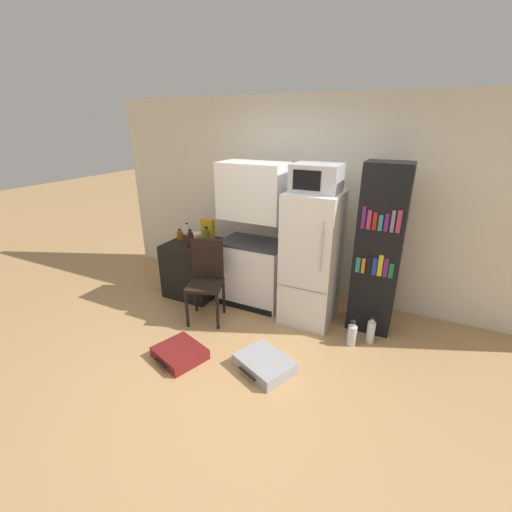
{
  "coord_description": "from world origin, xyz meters",
  "views": [
    {
      "loc": [
        1.32,
        -2.32,
        2.29
      ],
      "look_at": [
        -0.23,
        0.85,
        0.89
      ],
      "focal_mm": 24.0,
      "sensor_mm": 36.0,
      "label": 1
    }
  ],
  "objects_px": {
    "cereal_box": "(208,230)",
    "suitcase_small_flat": "(180,353)",
    "bottle_amber_beer": "(180,235)",
    "microwave": "(317,178)",
    "kitchen_hutch": "(253,242)",
    "suitcase_large_flat": "(264,364)",
    "water_bottle_front": "(371,331)",
    "bottle_olive_oil": "(207,237)",
    "refrigerator": "(311,259)",
    "bookshelf": "(378,251)",
    "bottle_milk_white": "(187,230)",
    "side_table": "(195,267)",
    "water_bottle_middle": "(352,335)",
    "chair": "(206,274)",
    "bottle_wine_dark": "(191,240)",
    "bowl": "(197,235)"
  },
  "relations": [
    {
      "from": "kitchen_hutch",
      "to": "bottle_olive_oil",
      "type": "xyz_separation_m",
      "value": [
        -0.64,
        -0.09,
        -0.01
      ]
    },
    {
      "from": "bottle_amber_beer",
      "to": "bowl",
      "type": "bearing_deg",
      "value": 64.43
    },
    {
      "from": "bookshelf",
      "to": "water_bottle_middle",
      "type": "distance_m",
      "value": 0.96
    },
    {
      "from": "bookshelf",
      "to": "cereal_box",
      "type": "xyz_separation_m",
      "value": [
        -2.24,
        0.0,
        -0.06
      ]
    },
    {
      "from": "side_table",
      "to": "water_bottle_middle",
      "type": "distance_m",
      "value": 2.29
    },
    {
      "from": "bottle_amber_beer",
      "to": "suitcase_small_flat",
      "type": "bearing_deg",
      "value": -54.39
    },
    {
      "from": "cereal_box",
      "to": "water_bottle_middle",
      "type": "relative_size",
      "value": 1.02
    },
    {
      "from": "bottle_milk_white",
      "to": "suitcase_large_flat",
      "type": "height_order",
      "value": "bottle_milk_white"
    },
    {
      "from": "bottle_amber_beer",
      "to": "water_bottle_front",
      "type": "height_order",
      "value": "bottle_amber_beer"
    },
    {
      "from": "water_bottle_middle",
      "to": "suitcase_large_flat",
      "type": "bearing_deg",
      "value": -131.26
    },
    {
      "from": "bowl",
      "to": "suitcase_large_flat",
      "type": "bearing_deg",
      "value": -38.26
    },
    {
      "from": "bottle_wine_dark",
      "to": "chair",
      "type": "distance_m",
      "value": 0.6
    },
    {
      "from": "suitcase_large_flat",
      "to": "suitcase_small_flat",
      "type": "xyz_separation_m",
      "value": [
        -0.86,
        -0.23,
        -0.01
      ]
    },
    {
      "from": "bottle_milk_white",
      "to": "cereal_box",
      "type": "height_order",
      "value": "cereal_box"
    },
    {
      "from": "chair",
      "to": "water_bottle_front",
      "type": "height_order",
      "value": "chair"
    },
    {
      "from": "cereal_box",
      "to": "suitcase_small_flat",
      "type": "height_order",
      "value": "cereal_box"
    },
    {
      "from": "bookshelf",
      "to": "bottle_olive_oil",
      "type": "bearing_deg",
      "value": -175.38
    },
    {
      "from": "cereal_box",
      "to": "suitcase_small_flat",
      "type": "bearing_deg",
      "value": -68.33
    },
    {
      "from": "side_table",
      "to": "chair",
      "type": "distance_m",
      "value": 0.73
    },
    {
      "from": "bowl",
      "to": "cereal_box",
      "type": "relative_size",
      "value": 0.57
    },
    {
      "from": "chair",
      "to": "water_bottle_middle",
      "type": "xyz_separation_m",
      "value": [
        1.74,
        0.18,
        -0.45
      ]
    },
    {
      "from": "bottle_milk_white",
      "to": "suitcase_small_flat",
      "type": "relative_size",
      "value": 0.3
    },
    {
      "from": "bottle_olive_oil",
      "to": "cereal_box",
      "type": "height_order",
      "value": "cereal_box"
    },
    {
      "from": "suitcase_large_flat",
      "to": "water_bottle_front",
      "type": "relative_size",
      "value": 2.02
    },
    {
      "from": "cereal_box",
      "to": "microwave",
      "type": "bearing_deg",
      "value": -5.14
    },
    {
      "from": "kitchen_hutch",
      "to": "bottle_milk_white",
      "type": "distance_m",
      "value": 1.15
    },
    {
      "from": "side_table",
      "to": "microwave",
      "type": "relative_size",
      "value": 1.46
    },
    {
      "from": "bottle_milk_white",
      "to": "suitcase_large_flat",
      "type": "relative_size",
      "value": 0.27
    },
    {
      "from": "kitchen_hutch",
      "to": "suitcase_small_flat",
      "type": "relative_size",
      "value": 3.14
    },
    {
      "from": "side_table",
      "to": "bookshelf",
      "type": "bearing_deg",
      "value": 4.18
    },
    {
      "from": "bottle_amber_beer",
      "to": "chair",
      "type": "xyz_separation_m",
      "value": [
        0.74,
        -0.48,
        -0.24
      ]
    },
    {
      "from": "microwave",
      "to": "water_bottle_middle",
      "type": "height_order",
      "value": "microwave"
    },
    {
      "from": "microwave",
      "to": "suitcase_large_flat",
      "type": "height_order",
      "value": "microwave"
    },
    {
      "from": "bottle_olive_oil",
      "to": "bottle_wine_dark",
      "type": "distance_m",
      "value": 0.22
    },
    {
      "from": "side_table",
      "to": "cereal_box",
      "type": "height_order",
      "value": "cereal_box"
    },
    {
      "from": "bottle_milk_white",
      "to": "suitcase_large_flat",
      "type": "xyz_separation_m",
      "value": [
        1.85,
        -1.31,
        -0.76
      ]
    },
    {
      "from": "bookshelf",
      "to": "cereal_box",
      "type": "bearing_deg",
      "value": 179.9
    },
    {
      "from": "bottle_olive_oil",
      "to": "suitcase_small_flat",
      "type": "height_order",
      "value": "bottle_olive_oil"
    },
    {
      "from": "microwave",
      "to": "kitchen_hutch",
      "type": "bearing_deg",
      "value": 176.03
    },
    {
      "from": "bottle_amber_beer",
      "to": "water_bottle_front",
      "type": "bearing_deg",
      "value": -3.52
    },
    {
      "from": "kitchen_hutch",
      "to": "bottle_olive_oil",
      "type": "height_order",
      "value": "kitchen_hutch"
    },
    {
      "from": "cereal_box",
      "to": "bottle_wine_dark",
      "type": "bearing_deg",
      "value": -97.01
    },
    {
      "from": "microwave",
      "to": "bottle_amber_beer",
      "type": "height_order",
      "value": "microwave"
    },
    {
      "from": "bottle_wine_dark",
      "to": "chair",
      "type": "relative_size",
      "value": 0.25
    },
    {
      "from": "side_table",
      "to": "bottle_wine_dark",
      "type": "bearing_deg",
      "value": -64.1
    },
    {
      "from": "water_bottle_front",
      "to": "refrigerator",
      "type": "bearing_deg",
      "value": 165.69
    },
    {
      "from": "bottle_amber_beer",
      "to": "microwave",
      "type": "bearing_deg",
      "value": 1.03
    },
    {
      "from": "side_table",
      "to": "water_bottle_middle",
      "type": "height_order",
      "value": "side_table"
    },
    {
      "from": "bottle_olive_oil",
      "to": "bottle_wine_dark",
      "type": "relative_size",
      "value": 1.03
    },
    {
      "from": "water_bottle_front",
      "to": "suitcase_large_flat",
      "type": "bearing_deg",
      "value": -133.19
    }
  ]
}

